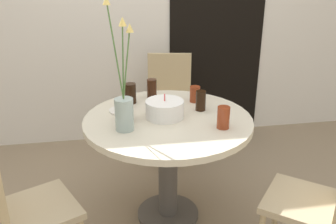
{
  "coord_description": "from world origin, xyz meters",
  "views": [
    {
      "loc": [
        -0.36,
        -2.11,
        1.67
      ],
      "look_at": [
        0.0,
        0.0,
        0.78
      ],
      "focal_mm": 40.0,
      "sensor_mm": 36.0,
      "label": 1
    }
  ],
  "objects_px": {
    "birthday_cake": "(165,109)",
    "drink_glass_3": "(127,112)",
    "flower_vase": "(124,103)",
    "drink_glass_4": "(195,94)",
    "chair_right_flank": "(169,100)",
    "chair_far_back": "(19,202)",
    "side_plate": "(121,110)",
    "drink_glass_1": "(201,101)",
    "chair_near_front": "(321,194)",
    "drink_glass_5": "(223,118)",
    "drink_glass_0": "(130,93)",
    "drink_glass_2": "(152,89)"
  },
  "relations": [
    {
      "from": "drink_glass_3",
      "to": "chair_near_front",
      "type": "bearing_deg",
      "value": -31.93
    },
    {
      "from": "chair_right_flank",
      "to": "side_plate",
      "type": "relative_size",
      "value": 5.54
    },
    {
      "from": "drink_glass_3",
      "to": "drink_glass_5",
      "type": "xyz_separation_m",
      "value": [
        0.55,
        -0.21,
        0.01
      ]
    },
    {
      "from": "chair_near_front",
      "to": "flower_vase",
      "type": "xyz_separation_m",
      "value": [
        -1.0,
        0.48,
        0.4
      ]
    },
    {
      "from": "chair_far_back",
      "to": "flower_vase",
      "type": "distance_m",
      "value": 0.76
    },
    {
      "from": "drink_glass_3",
      "to": "chair_right_flank",
      "type": "bearing_deg",
      "value": 65.19
    },
    {
      "from": "birthday_cake",
      "to": "drink_glass_5",
      "type": "xyz_separation_m",
      "value": [
        0.31,
        -0.22,
        0.01
      ]
    },
    {
      "from": "drink_glass_5",
      "to": "chair_right_flank",
      "type": "bearing_deg",
      "value": 96.29
    },
    {
      "from": "chair_near_front",
      "to": "drink_glass_4",
      "type": "distance_m",
      "value": 1.03
    },
    {
      "from": "chair_right_flank",
      "to": "drink_glass_0",
      "type": "xyz_separation_m",
      "value": [
        -0.38,
        -0.62,
        0.31
      ]
    },
    {
      "from": "chair_near_front",
      "to": "drink_glass_5",
      "type": "height_order",
      "value": "chair_near_front"
    },
    {
      "from": "flower_vase",
      "to": "side_plate",
      "type": "xyz_separation_m",
      "value": [
        -0.01,
        0.28,
        -0.16
      ]
    },
    {
      "from": "side_plate",
      "to": "drink_glass_5",
      "type": "height_order",
      "value": "drink_glass_5"
    },
    {
      "from": "chair_right_flank",
      "to": "chair_far_back",
      "type": "relative_size",
      "value": 1.0
    },
    {
      "from": "flower_vase",
      "to": "drink_glass_4",
      "type": "relative_size",
      "value": 6.74
    },
    {
      "from": "drink_glass_1",
      "to": "drink_glass_5",
      "type": "height_order",
      "value": "same"
    },
    {
      "from": "birthday_cake",
      "to": "drink_glass_3",
      "type": "relative_size",
      "value": 2.11
    },
    {
      "from": "chair_far_back",
      "to": "drink_glass_4",
      "type": "height_order",
      "value": "chair_far_back"
    },
    {
      "from": "side_plate",
      "to": "drink_glass_2",
      "type": "bearing_deg",
      "value": 43.94
    },
    {
      "from": "drink_glass_0",
      "to": "drink_glass_4",
      "type": "distance_m",
      "value": 0.44
    },
    {
      "from": "chair_near_front",
      "to": "drink_glass_0",
      "type": "height_order",
      "value": "chair_near_front"
    },
    {
      "from": "chair_far_back",
      "to": "flower_vase",
      "type": "relative_size",
      "value": 1.21
    },
    {
      "from": "chair_near_front",
      "to": "drink_glass_1",
      "type": "height_order",
      "value": "chair_near_front"
    },
    {
      "from": "chair_far_back",
      "to": "drink_glass_1",
      "type": "bearing_deg",
      "value": -90.84
    },
    {
      "from": "chair_right_flank",
      "to": "drink_glass_2",
      "type": "xyz_separation_m",
      "value": [
        -0.22,
        -0.54,
        0.3
      ]
    },
    {
      "from": "side_plate",
      "to": "drink_glass_0",
      "type": "bearing_deg",
      "value": 62.93
    },
    {
      "from": "chair_far_back",
      "to": "drink_glass_4",
      "type": "relative_size",
      "value": 8.16
    },
    {
      "from": "birthday_cake",
      "to": "drink_glass_4",
      "type": "height_order",
      "value": "birthday_cake"
    },
    {
      "from": "flower_vase",
      "to": "drink_glass_3",
      "type": "height_order",
      "value": "flower_vase"
    },
    {
      "from": "chair_right_flank",
      "to": "drink_glass_3",
      "type": "height_order",
      "value": "chair_right_flank"
    },
    {
      "from": "chair_near_front",
      "to": "drink_glass_5",
      "type": "xyz_separation_m",
      "value": [
        -0.43,
        0.4,
        0.3
      ]
    },
    {
      "from": "flower_vase",
      "to": "chair_near_front",
      "type": "bearing_deg",
      "value": -25.77
    },
    {
      "from": "birthday_cake",
      "to": "drink_glass_2",
      "type": "bearing_deg",
      "value": 95.21
    },
    {
      "from": "chair_right_flank",
      "to": "chair_near_front",
      "type": "relative_size",
      "value": 1.0
    },
    {
      "from": "flower_vase",
      "to": "drink_glass_5",
      "type": "distance_m",
      "value": 0.58
    },
    {
      "from": "drink_glass_0",
      "to": "drink_glass_1",
      "type": "xyz_separation_m",
      "value": [
        0.44,
        -0.21,
        -0.0
      ]
    },
    {
      "from": "drink_glass_0",
      "to": "drink_glass_5",
      "type": "bearing_deg",
      "value": -44.95
    },
    {
      "from": "side_plate",
      "to": "drink_glass_1",
      "type": "height_order",
      "value": "drink_glass_1"
    },
    {
      "from": "drink_glass_0",
      "to": "drink_glass_3",
      "type": "xyz_separation_m",
      "value": [
        -0.05,
        -0.29,
        -0.01
      ]
    },
    {
      "from": "drink_glass_3",
      "to": "drink_glass_1",
      "type": "bearing_deg",
      "value": 9.66
    },
    {
      "from": "chair_far_back",
      "to": "birthday_cake",
      "type": "xyz_separation_m",
      "value": [
        0.83,
        0.43,
        0.29
      ]
    },
    {
      "from": "birthday_cake",
      "to": "drink_glass_1",
      "type": "relative_size",
      "value": 1.81
    },
    {
      "from": "birthday_cake",
      "to": "drink_glass_3",
      "type": "height_order",
      "value": "birthday_cake"
    },
    {
      "from": "chair_near_front",
      "to": "drink_glass_2",
      "type": "distance_m",
      "value": 1.29
    },
    {
      "from": "side_plate",
      "to": "drink_glass_1",
      "type": "xyz_separation_m",
      "value": [
        0.51,
        -0.07,
        0.06
      ]
    },
    {
      "from": "drink_glass_1",
      "to": "chair_near_front",
      "type": "bearing_deg",
      "value": -54.55
    },
    {
      "from": "flower_vase",
      "to": "drink_glass_4",
      "type": "xyz_separation_m",
      "value": [
        0.51,
        0.37,
        -0.11
      ]
    },
    {
      "from": "chair_far_back",
      "to": "drink_glass_2",
      "type": "relative_size",
      "value": 6.63
    },
    {
      "from": "drink_glass_0",
      "to": "chair_far_back",
      "type": "bearing_deg",
      "value": -131.87
    },
    {
      "from": "drink_glass_2",
      "to": "drink_glass_0",
      "type": "bearing_deg",
      "value": -152.87
    }
  ]
}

